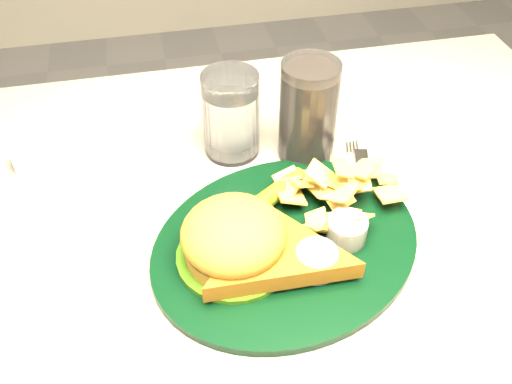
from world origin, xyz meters
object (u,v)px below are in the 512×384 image
water_glass (231,115)px  cola_glass (308,111)px  table (237,371)px  fork_napkin (374,187)px  dinner_plate (287,225)px

water_glass → cola_glass: cola_glass is taller
table → fork_napkin: size_ratio=8.15×
fork_napkin → water_glass: bearing=159.4°
table → fork_napkin: bearing=6.3°
water_glass → fork_napkin: 0.23m
dinner_plate → cola_glass: size_ratio=2.32×
table → water_glass: bearing=78.6°
dinner_plate → cola_glass: (0.07, 0.17, 0.04)m
table → fork_napkin: 0.43m
cola_glass → fork_napkin: cola_glass is taller
table → cola_glass: bearing=41.7°
fork_napkin → table: bearing=-158.3°
dinner_plate → water_glass: (-0.03, 0.20, 0.02)m
table → cola_glass: (0.14, 0.12, 0.45)m
dinner_plate → fork_napkin: (0.14, 0.08, -0.03)m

